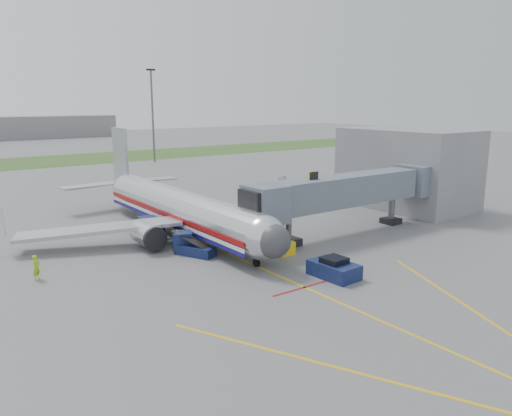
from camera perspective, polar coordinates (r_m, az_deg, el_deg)
ground at (r=40.33m, az=1.75°, el=-7.40°), size 400.00×400.00×0.00m
grass_strip at (r=122.89m, az=-25.20°, el=4.69°), size 300.00×25.00×0.01m
apron_markings at (r=35.20m, az=9.33°, el=-10.54°), size 21.52×50.00×0.01m
airliner at (r=52.01m, az=-8.64°, el=-0.03°), size 32.10×35.67×10.25m
jet_bridge at (r=51.18m, az=9.69°, el=1.82°), size 25.30×4.00×6.90m
terminal at (r=67.26m, az=16.86°, el=4.37°), size 10.00×16.00×10.00m
light_mast_right at (r=115.57m, az=-11.74°, el=10.54°), size 2.00×0.44×20.40m
pushback_tug at (r=39.61m, az=8.90°, el=-6.88°), size 2.51×3.94×1.60m
baggage_cart_a at (r=45.98m, az=-8.43°, el=-3.82°), size 2.22×2.22×1.85m
baggage_cart_b at (r=51.22m, az=-11.61°, el=-2.29°), size 1.98×1.98×1.84m
baggage_cart_c at (r=52.57m, az=-12.31°, el=-1.95°), size 2.01×2.01×1.84m
belt_loader at (r=44.80m, az=-6.92°, el=-4.79°), size 2.74×4.25×2.03m
ground_power_cart at (r=44.76m, az=3.43°, el=-4.63°), size 1.55×1.10×1.19m
ramp_worker at (r=41.99m, az=-23.80°, el=-6.24°), size 0.85×0.84×1.98m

